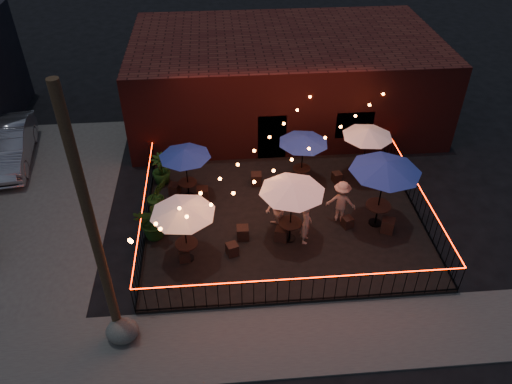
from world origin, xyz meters
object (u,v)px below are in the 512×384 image
at_px(utility_pole, 93,231).
at_px(boulder, 122,331).
at_px(cafe_table_5, 368,133).
at_px(cafe_table_3, 303,140).
at_px(cafe_table_0, 183,210).
at_px(cafe_table_1, 185,154).
at_px(cafe_table_2, 292,188).
at_px(cafe_table_4, 386,167).
at_px(cooler, 167,222).

xyz_separation_m(utility_pole, boulder, (0.14, -0.21, -3.64)).
relative_size(cafe_table_5, boulder, 2.69).
bearing_deg(cafe_table_3, boulder, -131.85).
relative_size(utility_pole, boulder, 8.72).
distance_m(utility_pole, cafe_table_0, 3.78).
distance_m(utility_pole, cafe_table_1, 6.75).
relative_size(utility_pole, cafe_table_3, 3.39).
bearing_deg(utility_pole, cafe_table_1, 73.10).
relative_size(cafe_table_1, cafe_table_2, 0.91).
bearing_deg(cafe_table_0, cafe_table_4, 10.45).
height_order(cafe_table_3, cafe_table_4, cafe_table_4).
bearing_deg(utility_pole, boulder, -55.12).
bearing_deg(cafe_table_5, cafe_table_3, -175.40).
xyz_separation_m(cafe_table_3, boulder, (-6.24, -6.97, -1.76)).
height_order(cafe_table_0, cooler, cafe_table_0).
height_order(cafe_table_4, cooler, cafe_table_4).
height_order(utility_pole, cafe_table_0, utility_pole).
bearing_deg(cafe_table_0, boulder, -121.16).
relative_size(cafe_table_0, cafe_table_5, 1.05).
distance_m(cafe_table_1, cafe_table_3, 4.54).
bearing_deg(cafe_table_2, cafe_table_0, -168.96).
bearing_deg(cafe_table_4, cafe_table_3, 129.88).
bearing_deg(cafe_table_1, cafe_table_5, 6.21).
bearing_deg(cafe_table_2, boulder, -145.60).
relative_size(cooler, boulder, 0.84).
distance_m(cafe_table_0, cafe_table_2, 3.61).
bearing_deg(cafe_table_0, cooler, 116.71).
distance_m(cafe_table_3, cafe_table_4, 3.64).
bearing_deg(cafe_table_4, cafe_table_0, -169.55).
relative_size(cafe_table_0, cafe_table_3, 1.09).
bearing_deg(cafe_table_3, cafe_table_4, -50.12).
height_order(cafe_table_4, boulder, cafe_table_4).
relative_size(cafe_table_0, boulder, 2.82).
height_order(utility_pole, cafe_table_1, utility_pole).
bearing_deg(cooler, cafe_table_5, 6.23).
xyz_separation_m(utility_pole, cafe_table_4, (8.70, 4.00, -1.37)).
height_order(cafe_table_2, cafe_table_3, cafe_table_2).
relative_size(cafe_table_2, boulder, 2.66).
xyz_separation_m(cafe_table_0, cafe_table_1, (-0.05, 3.46, -0.14)).
xyz_separation_m(cafe_table_1, cafe_table_2, (3.58, -2.77, 0.26)).
bearing_deg(cafe_table_4, cooler, 178.10).
height_order(utility_pole, boulder, utility_pole).
bearing_deg(cafe_table_0, cafe_table_3, 42.02).
height_order(cafe_table_0, cafe_table_2, cafe_table_2).
bearing_deg(cafe_table_3, cafe_table_1, -172.88).
height_order(cafe_table_1, boulder, cafe_table_1).
height_order(cafe_table_2, cafe_table_4, cafe_table_4).
xyz_separation_m(cafe_table_2, boulder, (-5.32, -3.64, -2.02)).
distance_m(cooler, boulder, 4.57).
height_order(cafe_table_1, cafe_table_4, cafe_table_4).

